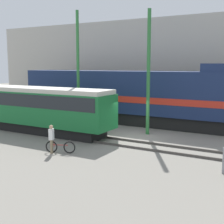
# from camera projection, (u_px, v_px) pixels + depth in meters

# --- Properties ---
(ground_plane) EXTENTS (120.00, 120.00, 0.00)m
(ground_plane) POSITION_uv_depth(u_px,v_px,m) (134.00, 137.00, 21.50)
(ground_plane) COLOR gray
(track_near) EXTENTS (60.00, 1.50, 0.14)m
(track_near) POSITION_uv_depth(u_px,v_px,m) (121.00, 142.00, 19.87)
(track_near) COLOR #47423D
(track_near) RESTS_ON ground
(track_far) EXTENTS (60.00, 1.51, 0.14)m
(track_far) POSITION_uv_depth(u_px,v_px,m) (159.00, 125.00, 25.57)
(track_far) COLOR #47423D
(track_far) RESTS_ON ground
(building_backdrop) EXTENTS (44.57, 6.00, 9.41)m
(building_backdrop) POSITION_uv_depth(u_px,v_px,m) (187.00, 68.00, 31.36)
(building_backdrop) COLOR #B7B2A8
(building_backdrop) RESTS_ON ground
(freight_locomotive) EXTENTS (19.47, 3.04, 5.06)m
(freight_locomotive) POSITION_uv_depth(u_px,v_px,m) (126.00, 96.00, 26.74)
(freight_locomotive) COLOR black
(freight_locomotive) RESTS_ON ground
(streetcar) EXTENTS (11.82, 2.54, 3.32)m
(streetcar) POSITION_uv_depth(u_px,v_px,m) (40.00, 107.00, 22.93)
(streetcar) COLOR black
(streetcar) RESTS_ON ground
(bicycle) EXTENTS (1.64, 0.76, 0.75)m
(bicycle) POSITION_uv_depth(u_px,v_px,m) (60.00, 147.00, 17.63)
(bicycle) COLOR black
(bicycle) RESTS_ON ground
(person) EXTENTS (0.34, 0.42, 1.63)m
(person) POSITION_uv_depth(u_px,v_px,m) (51.00, 136.00, 17.46)
(person) COLOR #8C7A5B
(person) RESTS_ON ground
(utility_pole_left) EXTENTS (0.23, 0.23, 9.17)m
(utility_pole_left) POSITION_uv_depth(u_px,v_px,m) (78.00, 70.00, 24.83)
(utility_pole_left) COLOR #2D7238
(utility_pole_left) RESTS_ON ground
(utility_pole_center) EXTENTS (0.25, 0.25, 8.77)m
(utility_pole_center) POSITION_uv_depth(u_px,v_px,m) (148.00, 73.00, 21.88)
(utility_pole_center) COLOR #2D7238
(utility_pole_center) RESTS_ON ground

